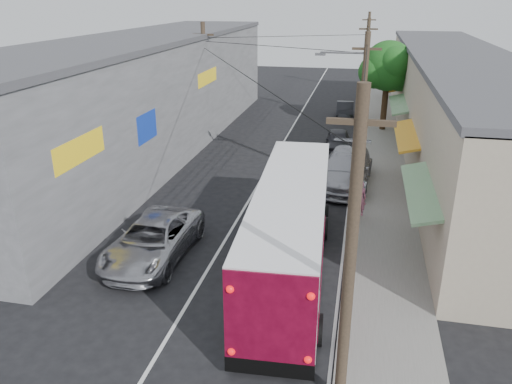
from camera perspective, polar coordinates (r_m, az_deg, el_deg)
ground at (r=16.31m, az=-9.26°, el=-14.77°), size 120.00×120.00×0.00m
sidewalk at (r=33.52m, az=13.89°, el=4.45°), size 3.00×80.00×0.12m
building_right at (r=35.19m, az=21.70°, el=9.57°), size 7.09×40.00×6.25m
building_left at (r=33.61m, az=-12.35°, el=10.95°), size 7.20×36.00×7.25m
utility_poles at (r=32.96m, az=8.55°, el=11.84°), size 11.80×45.28×8.00m
street_tree at (r=38.48m, az=14.96°, el=13.57°), size 4.40×4.00×6.60m
coach_bus at (r=18.15m, az=3.97°, el=-4.10°), size 3.21×11.75×3.35m
jeepney at (r=19.77m, az=-11.67°, el=-5.36°), size 2.69×5.65×1.56m
parked_suv at (r=27.18m, az=10.24°, el=2.62°), size 2.97×6.42×1.82m
parked_car_mid at (r=33.36m, az=9.34°, el=5.82°), size 1.77×4.02×1.35m
parked_car_far at (r=42.71m, az=10.12°, el=9.20°), size 1.53×3.97×1.29m
pedestrian_near at (r=23.21m, az=11.75°, el=-0.70°), size 0.66×0.48×1.68m
pedestrian_far at (r=29.13m, az=12.00°, el=3.81°), size 0.92×0.80×1.60m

